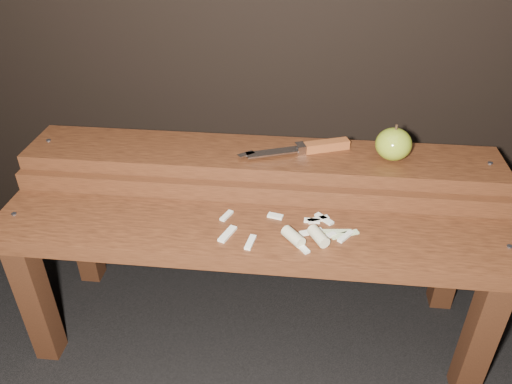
# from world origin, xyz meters

# --- Properties ---
(ground) EXTENTS (60.00, 60.00, 0.00)m
(ground) POSITION_xyz_m (0.00, 0.00, 0.00)
(ground) COLOR black
(bench_front_tier) EXTENTS (1.20, 0.20, 0.42)m
(bench_front_tier) POSITION_xyz_m (0.00, -0.06, 0.35)
(bench_front_tier) COLOR #371B0D
(bench_front_tier) RESTS_ON ground
(bench_rear_tier) EXTENTS (1.20, 0.21, 0.50)m
(bench_rear_tier) POSITION_xyz_m (0.00, 0.17, 0.41)
(bench_rear_tier) COLOR #371B0D
(bench_rear_tier) RESTS_ON ground
(apple) EXTENTS (0.09, 0.09, 0.09)m
(apple) POSITION_xyz_m (0.32, 0.17, 0.54)
(apple) COLOR olive
(apple) RESTS_ON bench_rear_tier
(knife) EXTENTS (0.28, 0.12, 0.03)m
(knife) POSITION_xyz_m (0.13, 0.19, 0.51)
(knife) COLOR brown
(knife) RESTS_ON bench_rear_tier
(apple_scraps) EXTENTS (0.32, 0.15, 0.03)m
(apple_scraps) POSITION_xyz_m (0.12, -0.06, 0.43)
(apple_scraps) COLOR beige
(apple_scraps) RESTS_ON bench_front_tier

